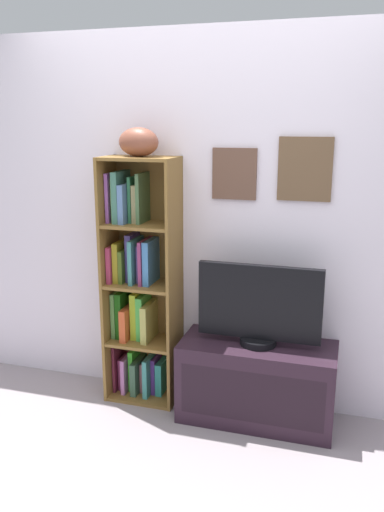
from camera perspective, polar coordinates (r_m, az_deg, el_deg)
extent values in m
cube|color=gray|center=(2.89, -5.00, -25.02)|extent=(5.20, 5.20, 0.04)
cube|color=silver|center=(3.37, 1.65, 3.51)|extent=(4.80, 0.06, 2.36)
cube|color=brown|center=(3.24, 4.58, 8.80)|extent=(0.27, 0.02, 0.31)
cube|color=#A5A5B0|center=(3.24, 4.56, 8.79)|extent=(0.22, 0.01, 0.26)
cube|color=brown|center=(3.18, 12.06, 9.11)|extent=(0.31, 0.02, 0.37)
cube|color=#C6B388|center=(3.17, 12.05, 9.11)|extent=(0.26, 0.01, 0.32)
cube|color=brown|center=(3.50, -8.79, -2.58)|extent=(0.02, 0.29, 1.60)
cube|color=brown|center=(3.34, -1.85, -3.26)|extent=(0.02, 0.29, 1.60)
cube|color=brown|center=(3.54, -4.55, -2.27)|extent=(0.47, 0.01, 1.60)
cube|color=brown|center=(3.73, -5.11, -14.59)|extent=(0.43, 0.28, 0.02)
cube|color=brown|center=(3.56, -5.25, -9.08)|extent=(0.43, 0.28, 0.02)
cube|color=brown|center=(3.42, -5.40, -3.08)|extent=(0.43, 0.28, 0.02)
cube|color=brown|center=(3.32, -5.56, 3.35)|extent=(0.43, 0.28, 0.02)
cube|color=brown|center=(3.27, -5.74, 10.42)|extent=(0.43, 0.28, 0.02)
cube|color=#571B2C|center=(3.75, -7.82, -11.50)|extent=(0.02, 0.20, 0.33)
cube|color=#74274D|center=(3.78, -7.19, -12.17)|extent=(0.04, 0.16, 0.22)
cube|color=#AA66A3|center=(3.74, -6.86, -12.26)|extent=(0.03, 0.21, 0.25)
cube|color=green|center=(3.74, -6.18, -11.89)|extent=(0.03, 0.16, 0.29)
cube|color=#33523D|center=(3.71, -5.78, -12.57)|extent=(0.04, 0.22, 0.23)
cube|color=#9D5F68|center=(3.73, -4.93, -12.60)|extent=(0.04, 0.15, 0.21)
cube|color=teal|center=(3.67, -4.51, -12.52)|extent=(0.03, 0.22, 0.27)
cube|color=#502D86|center=(3.69, -3.84, -12.49)|extent=(0.03, 0.15, 0.25)
cube|color=teal|center=(3.68, -3.25, -12.77)|extent=(0.04, 0.16, 0.23)
cube|color=#578C45|center=(3.60, -7.93, -6.04)|extent=(0.03, 0.19, 0.31)
cube|color=#185210|center=(3.59, -7.37, -6.09)|extent=(0.04, 0.19, 0.31)
cube|color=#C44C26|center=(3.56, -6.77, -7.01)|extent=(0.04, 0.24, 0.22)
cube|color=#A3BF28|center=(3.56, -5.87, -6.22)|extent=(0.04, 0.18, 0.31)
cube|color=green|center=(3.54, -5.21, -6.45)|extent=(0.04, 0.18, 0.29)
cube|color=#A6A14E|center=(3.51, -4.63, -7.01)|extent=(0.04, 0.23, 0.25)
cube|color=#9E3050|center=(3.48, -8.25, -0.67)|extent=(0.03, 0.23, 0.24)
cube|color=olive|center=(3.47, -7.62, -0.49)|extent=(0.04, 0.21, 0.26)
cube|color=#41571B|center=(3.46, -7.09, -0.92)|extent=(0.03, 0.21, 0.21)
cube|color=#473A7E|center=(3.45, -6.39, -0.09)|extent=(0.04, 0.16, 0.31)
cube|color=teal|center=(3.42, -6.02, -0.45)|extent=(0.03, 0.22, 0.28)
cube|color=#5F4F90|center=(3.44, -5.34, -0.69)|extent=(0.03, 0.16, 0.24)
cube|color=#7F305D|center=(3.40, -5.02, -0.53)|extent=(0.02, 0.22, 0.28)
cube|color=#407AB6|center=(3.39, -4.43, -0.57)|extent=(0.04, 0.21, 0.28)
cube|color=#9151A6|center=(3.41, -8.48, 6.32)|extent=(0.02, 0.20, 0.31)
cube|color=#6CA329|center=(3.41, -7.99, 6.06)|extent=(0.02, 0.18, 0.27)
cube|color=#407563|center=(3.37, -7.63, 6.37)|extent=(0.04, 0.22, 0.32)
cube|color=#5576A8|center=(3.36, -6.98, 5.70)|extent=(0.04, 0.23, 0.24)
cube|color=#286540|center=(3.37, -6.25, 6.12)|extent=(0.02, 0.17, 0.29)
cube|color=tan|center=(3.36, -5.78, 5.68)|extent=(0.03, 0.17, 0.23)
cube|color=#45663F|center=(3.33, -5.32, 6.26)|extent=(0.02, 0.19, 0.31)
ellipsoid|color=brown|center=(3.27, -5.78, 12.11)|extent=(0.31, 0.24, 0.17)
cube|color=#2A1926|center=(3.38, 6.99, -13.27)|extent=(0.94, 0.41, 0.50)
cube|color=black|center=(3.21, 6.35, -14.86)|extent=(0.85, 0.01, 0.32)
cylinder|color=black|center=(3.26, 7.13, -9.06)|extent=(0.22, 0.22, 0.04)
cube|color=black|center=(3.18, 7.27, -4.96)|extent=(0.74, 0.04, 0.45)
cube|color=#2B2A4E|center=(3.16, 7.23, -5.04)|extent=(0.70, 0.01, 0.41)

